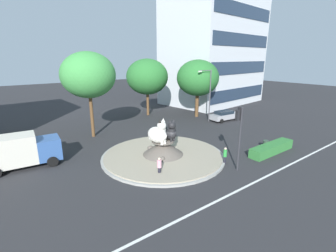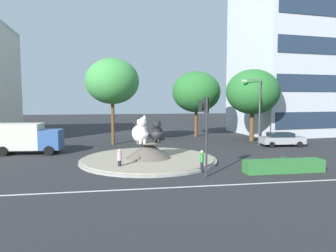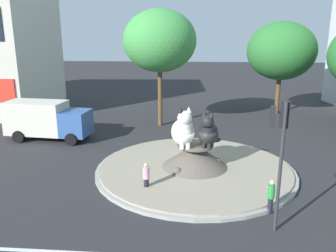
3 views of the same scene
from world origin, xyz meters
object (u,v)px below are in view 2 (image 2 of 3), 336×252
Objects in this scene: broadleaf_tree_behind_island at (112,81)px; pedestrian_green_shirt at (202,160)px; office_tower at (305,37)px; litter_bin at (284,163)px; second_tree_near_tower at (196,92)px; delivery_box_truck at (26,138)px; pedestrian_pink_shirt at (120,159)px; sedan_on_far_lane at (282,139)px; streetlight_arm at (258,107)px; third_tree_left at (253,92)px; traffic_light_mast at (205,119)px; cat_statue_black at (157,133)px; cat_statue_white at (140,132)px.

broadleaf_tree_behind_island is 6.21× the size of pedestrian_green_shirt.
office_tower is 31.01m from litter_bin.
second_tree_near_tower reaches higher than delivery_box_truck.
office_tower is at bearing -0.33° from pedestrian_pink_shirt.
sedan_on_far_lane is at bearing -13.31° from broadleaf_tree_behind_island.
streetlight_arm is 12.60m from litter_bin.
third_tree_left is 18.86m from pedestrian_green_shirt.
streetlight_arm is at bearing 74.07° from litter_bin.
second_tree_near_tower is 1.40× the size of delivery_box_truck.
traffic_light_mast is at bearing -123.46° from third_tree_left.
pedestrian_pink_shirt is (-15.51, -9.84, -3.51)m from streetlight_arm.
third_tree_left is at bearing -44.21° from second_tree_near_tower.
pedestrian_pink_shirt is 1.72× the size of litter_bin.
delivery_box_truck is at bearing -151.88° from second_tree_near_tower.
cat_statue_black is 13.15m from delivery_box_truck.
pedestrian_pink_shirt is at bearing -150.31° from sedan_on_far_lane.
cat_statue_black is at bearing 4.19° from pedestrian_pink_shirt.
cat_statue_white is at bearing 157.29° from litter_bin.
second_tree_near_tower reaches higher than pedestrian_green_shirt.
second_tree_near_tower is 13.46m from sedan_on_far_lane.
streetlight_arm reaches higher than sedan_on_far_lane.
pedestrian_pink_shirt is (0.61, -12.98, -6.41)m from broadleaf_tree_behind_island.
litter_bin is at bearing 89.23° from streetlight_arm.
traffic_light_mast is 0.18× the size of office_tower.
traffic_light_mast is 1.11× the size of sedan_on_far_lane.
sedan_on_far_lane is (12.02, 10.30, -0.04)m from pedestrian_green_shirt.
streetlight_arm is 18.70m from pedestrian_pink_shirt.
cat_statue_white is 0.40× the size of delivery_box_truck.
cat_statue_black is at bearing -69.61° from broadleaf_tree_behind_island.
broadleaf_tree_behind_island reaches higher than pedestrian_green_shirt.
pedestrian_green_shirt is at bearing 40.93° from cat_statue_black.
broadleaf_tree_behind_island is 20.04m from sedan_on_far_lane.
sedan_on_far_lane is (16.11, 5.91, -1.69)m from cat_statue_white.
pedestrian_pink_shirt is (-5.69, 3.04, -3.11)m from traffic_light_mast.
cat_statue_white reaches higher than delivery_box_truck.
delivery_box_truck is (-19.40, -10.37, -4.60)m from second_tree_near_tower.
broadleaf_tree_behind_island is (-3.79, 10.19, 4.83)m from cat_statue_black.
traffic_light_mast reaches higher than pedestrian_green_shirt.
cat_statue_white is 7.10m from traffic_light_mast.
cat_statue_white is at bearing -144.54° from third_tree_left.
second_tree_near_tower is (7.47, 15.83, 3.79)m from cat_statue_black.
litter_bin is at bearing -105.57° from third_tree_left.
traffic_light_mast is at bearing -139.53° from office_tower.
office_tower is 21.10m from sedan_on_far_lane.
second_tree_near_tower is 1.01× the size of third_tree_left.
cat_statue_white is 6.22m from pedestrian_green_shirt.
pedestrian_green_shirt is (-4.81, -20.31, -5.33)m from second_tree_near_tower.
second_tree_near_tower is 1.86× the size of sedan_on_far_lane.
third_tree_left is 7.08m from sedan_on_far_lane.
delivery_box_truck is at bearing -104.36° from cat_statue_black.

